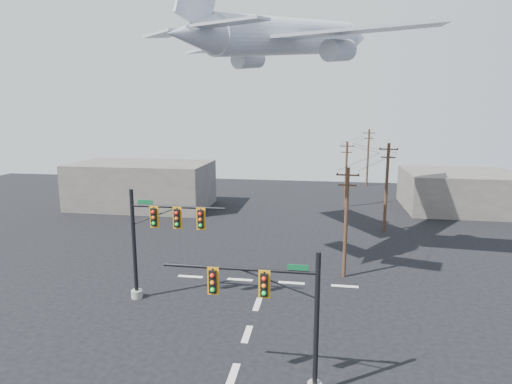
% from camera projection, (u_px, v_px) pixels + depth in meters
% --- Properties ---
extents(ground, '(120.00, 120.00, 0.00)m').
position_uv_depth(ground, '(233.00, 375.00, 21.26)').
color(ground, black).
rests_on(ground, ground).
extents(lane_markings, '(14.00, 21.20, 0.01)m').
position_uv_depth(lane_markings, '(251.00, 323.00, 26.43)').
color(lane_markings, beige).
rests_on(lane_markings, ground).
extents(signal_mast_near, '(7.45, 0.76, 6.88)m').
position_uv_depth(signal_mast_near, '(282.00, 317.00, 19.45)').
color(signal_mast_near, gray).
rests_on(signal_mast_near, ground).
extents(signal_mast_far, '(6.84, 0.85, 7.76)m').
position_uv_depth(signal_mast_far, '(156.00, 239.00, 28.90)').
color(signal_mast_far, gray).
rests_on(signal_mast_far, ground).
extents(utility_pole_a, '(1.75, 0.29, 8.72)m').
position_uv_depth(utility_pole_a, '(346.00, 221.00, 32.95)').
color(utility_pole_a, '#452E1D').
rests_on(utility_pole_a, ground).
extents(utility_pole_b, '(1.92, 0.51, 9.56)m').
position_uv_depth(utility_pole_b, '(386.00, 186.00, 45.50)').
color(utility_pole_b, '#452E1D').
rests_on(utility_pole_b, ground).
extents(utility_pole_c, '(1.81, 0.32, 8.82)m').
position_uv_depth(utility_pole_c, '(346.00, 173.00, 57.27)').
color(utility_pole_c, '#452E1D').
rests_on(utility_pole_c, ground).
extents(utility_pole_d, '(2.02, 0.34, 9.75)m').
position_uv_depth(utility_pole_d, '(368.00, 156.00, 73.30)').
color(utility_pole_d, '#452E1D').
rests_on(utility_pole_d, ground).
extents(power_lines, '(7.36, 42.63, 0.15)m').
position_uv_depth(power_lines, '(364.00, 147.00, 52.27)').
color(power_lines, black).
extents(airliner, '(22.79, 24.99, 7.13)m').
position_uv_depth(airliner, '(292.00, 38.00, 36.21)').
color(airliner, silver).
extents(building_left, '(18.00, 10.00, 6.00)m').
position_uv_depth(building_left, '(142.00, 185.00, 57.72)').
color(building_left, '#646058').
rests_on(building_left, ground).
extents(building_right, '(14.00, 12.00, 5.00)m').
position_uv_depth(building_right, '(460.00, 191.00, 56.18)').
color(building_right, '#646058').
rests_on(building_right, ground).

